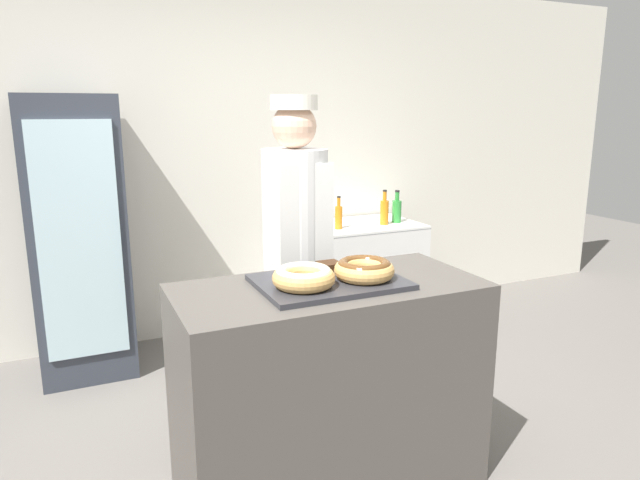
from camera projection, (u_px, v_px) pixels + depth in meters
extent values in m
plane|color=#66605B|center=(329.00, 479.00, 2.71)|extent=(14.00, 14.00, 0.00)
cube|color=silver|center=(209.00, 160.00, 4.30)|extent=(8.00, 0.06, 2.70)
cube|color=#4C4742|center=(329.00, 386.00, 2.60)|extent=(1.36, 0.64, 0.97)
cube|color=#2D2D33|center=(329.00, 282.00, 2.49)|extent=(0.63, 0.46, 0.02)
torus|color=tan|center=(304.00, 278.00, 2.38)|extent=(0.27, 0.27, 0.08)
torus|color=beige|center=(304.00, 273.00, 2.37)|extent=(0.24, 0.24, 0.05)
torus|color=tan|center=(364.00, 270.00, 2.49)|extent=(0.27, 0.27, 0.08)
torus|color=brown|center=(364.00, 265.00, 2.49)|extent=(0.24, 0.24, 0.05)
cube|color=#382111|center=(301.00, 269.00, 2.59)|extent=(0.10, 0.10, 0.03)
cube|color=#382111|center=(329.00, 266.00, 2.65)|extent=(0.10, 0.10, 0.03)
cylinder|color=#4C4C51|center=(296.00, 341.00, 3.24)|extent=(0.25, 0.25, 0.87)
cylinder|color=white|center=(295.00, 210.00, 3.07)|extent=(0.35, 0.35, 0.65)
cube|color=white|center=(307.00, 293.00, 3.02)|extent=(0.30, 0.02, 1.37)
sphere|color=beige|center=(294.00, 126.00, 2.97)|extent=(0.23, 0.23, 0.23)
cylinder|color=white|center=(294.00, 102.00, 2.94)|extent=(0.25, 0.25, 0.08)
cube|color=#333842|center=(78.00, 239.00, 3.68)|extent=(0.57, 0.58, 1.81)
cube|color=silver|center=(80.00, 243.00, 3.41)|extent=(0.47, 0.02, 1.45)
cube|color=white|center=(358.00, 274.00, 4.62)|extent=(0.94, 0.62, 0.83)
cube|color=gray|center=(359.00, 226.00, 4.53)|extent=(0.94, 0.63, 0.01)
cylinder|color=orange|center=(339.00, 218.00, 4.32)|extent=(0.06, 0.06, 0.17)
cylinder|color=orange|center=(339.00, 202.00, 4.29)|extent=(0.03, 0.03, 0.07)
cylinder|color=black|center=(339.00, 197.00, 4.28)|extent=(0.03, 0.03, 0.01)
cylinder|color=#2D8C38|center=(397.00, 211.00, 4.57)|extent=(0.07, 0.07, 0.18)
cylinder|color=#2D8C38|center=(397.00, 196.00, 4.54)|extent=(0.03, 0.03, 0.07)
cylinder|color=black|center=(397.00, 191.00, 4.53)|extent=(0.04, 0.04, 0.01)
cylinder|color=orange|center=(384.00, 213.00, 4.48)|extent=(0.07, 0.07, 0.19)
cylinder|color=orange|center=(385.00, 196.00, 4.45)|extent=(0.03, 0.03, 0.07)
cylinder|color=black|center=(385.00, 191.00, 4.44)|extent=(0.03, 0.03, 0.01)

